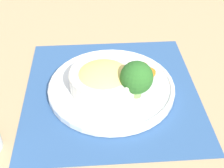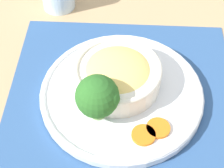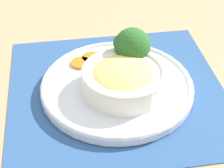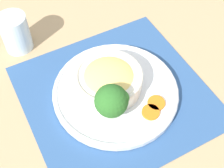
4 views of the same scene
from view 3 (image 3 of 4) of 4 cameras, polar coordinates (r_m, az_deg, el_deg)
The scene contains 7 objects.
ground_plane at distance 0.78m, azimuth 0.75°, elevation -1.14°, with size 4.00×4.00×0.00m, color tan.
placemat at distance 0.78m, azimuth 0.76°, elevation -1.03°, with size 0.49×0.47×0.00m.
plate at distance 0.77m, azimuth 0.76°, elevation -0.27°, with size 0.31×0.31×0.02m.
bowl at distance 0.74m, azimuth 1.71°, elevation 0.89°, with size 0.17×0.17×0.06m.
broccoli_floret at distance 0.79m, azimuth 3.06°, elevation 5.79°, with size 0.08×0.08×0.09m.
carrot_slice_near at distance 0.84m, azimuth -3.13°, elevation 4.00°, with size 0.04×0.04×0.01m.
carrot_slice_middle at distance 0.82m, azimuth -4.79°, elevation 3.21°, with size 0.04×0.04×0.01m.
Camera 3 is at (-0.16, -0.57, 0.50)m, focal length 60.00 mm.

